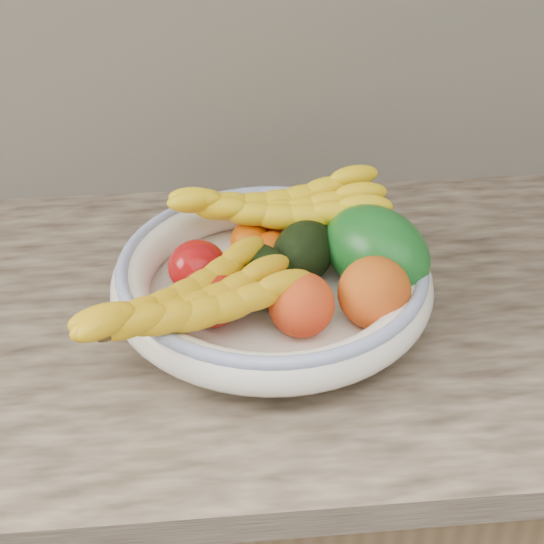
{
  "coord_description": "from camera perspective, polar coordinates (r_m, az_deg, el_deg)",
  "views": [
    {
      "loc": [
        -0.08,
        0.84,
        1.53
      ],
      "look_at": [
        0.0,
        1.66,
        0.96
      ],
      "focal_mm": 55.0,
      "sensor_mm": 36.0,
      "label": 1
    }
  ],
  "objects": [
    {
      "name": "avocado_center",
      "position": [
        1.0,
        -0.75,
        0.01
      ],
      "size": [
        0.11,
        0.11,
        0.06
      ],
      "primitive_type": "ellipsoid",
      "rotation": [
        0.0,
        0.0,
        0.58
      ],
      "color": "black",
      "rests_on": "fruit_bowl"
    },
    {
      "name": "clementine_back_right",
      "position": [
        1.09,
        0.78,
        2.87
      ],
      "size": [
        0.06,
        0.06,
        0.04
      ],
      "primitive_type": "ellipsoid",
      "rotation": [
        0.0,
        0.0,
        -0.36
      ],
      "color": "#F55205",
      "rests_on": "fruit_bowl"
    },
    {
      "name": "clementine_back_mid",
      "position": [
        1.06,
        0.03,
        1.59
      ],
      "size": [
        0.05,
        0.05,
        0.04
      ],
      "primitive_type": "ellipsoid",
      "rotation": [
        0.0,
        0.0,
        0.16
      ],
      "color": "#DA4F04",
      "rests_on": "fruit_bowl"
    },
    {
      "name": "banana_bunch_back",
      "position": [
        1.07,
        0.42,
        4.13
      ],
      "size": [
        0.29,
        0.11,
        0.08
      ],
      "primitive_type": null,
      "rotation": [
        0.0,
        0.0,
        0.02
      ],
      "color": "yellow",
      "rests_on": "fruit_bowl"
    },
    {
      "name": "fruit_bowl",
      "position": [
        1.01,
        0.0,
        -0.53
      ],
      "size": [
        0.39,
        0.39,
        0.08
      ],
      "color": "white",
      "rests_on": "kitchen_counter"
    },
    {
      "name": "banana_bunch_front",
      "position": [
        0.91,
        -5.7,
        -2.53
      ],
      "size": [
        0.3,
        0.25,
        0.08
      ],
      "primitive_type": null,
      "rotation": [
        0.0,
        0.0,
        0.56
      ],
      "color": "gold",
      "rests_on": "fruit_bowl"
    },
    {
      "name": "tomato_left",
      "position": [
        1.01,
        -5.13,
        0.36
      ],
      "size": [
        0.09,
        0.09,
        0.07
      ],
      "primitive_type": "ellipsoid",
      "rotation": [
        0.0,
        0.0,
        0.27
      ],
      "color": "#A10B0E",
      "rests_on": "fruit_bowl"
    },
    {
      "name": "green_mango",
      "position": [
        1.02,
        7.14,
        1.41
      ],
      "size": [
        0.19,
        0.2,
        0.13
      ],
      "primitive_type": "ellipsoid",
      "rotation": [
        0.0,
        0.31,
        0.59
      ],
      "color": "#105518",
      "rests_on": "fruit_bowl"
    },
    {
      "name": "peach_right",
      "position": [
        0.96,
        7.02,
        -1.4
      ],
      "size": [
        0.1,
        0.1,
        0.09
      ],
      "primitive_type": "ellipsoid",
      "rotation": [
        0.0,
        0.0,
        0.13
      ],
      "color": "orange",
      "rests_on": "fruit_bowl"
    },
    {
      "name": "tomato_near_left",
      "position": [
        0.96,
        -4.24,
        -1.76
      ],
      "size": [
        0.09,
        0.09,
        0.07
      ],
      "primitive_type": "ellipsoid",
      "rotation": [
        0.0,
        0.0,
        -0.23
      ],
      "color": "#A9190C",
      "rests_on": "fruit_bowl"
    },
    {
      "name": "clementine_extra",
      "position": [
        1.09,
        -1.42,
        2.58
      ],
      "size": [
        0.05,
        0.05,
        0.04
      ],
      "primitive_type": "ellipsoid",
      "color": "#F26005",
      "rests_on": "fruit_bowl"
    },
    {
      "name": "peach_front",
      "position": [
        0.94,
        2.04,
        -2.25
      ],
      "size": [
        0.08,
        0.08,
        0.08
      ],
      "primitive_type": "ellipsoid",
      "rotation": [
        0.0,
        0.0,
        0.05
      ],
      "color": "orange",
      "rests_on": "fruit_bowl"
    },
    {
      "name": "clementine_back_left",
      "position": [
        1.07,
        -1.49,
        2.17
      ],
      "size": [
        0.06,
        0.06,
        0.05
      ],
      "primitive_type": "ellipsoid",
      "rotation": [
        0.0,
        0.0,
        0.16
      ],
      "color": "#DC5A04",
      "rests_on": "fruit_bowl"
    },
    {
      "name": "avocado_right",
      "position": [
        1.03,
        2.19,
        1.38
      ],
      "size": [
        0.12,
        0.13,
        0.07
      ],
      "primitive_type": "ellipsoid",
      "rotation": [
        0.0,
        0.0,
        -0.52
      ],
      "color": "black",
      "rests_on": "fruit_bowl"
    },
    {
      "name": "kitchen_counter",
      "position": [
        1.37,
        -0.1,
        -16.72
      ],
      "size": [
        2.44,
        0.66,
        1.4
      ],
      "color": "brown",
      "rests_on": "ground"
    }
  ]
}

